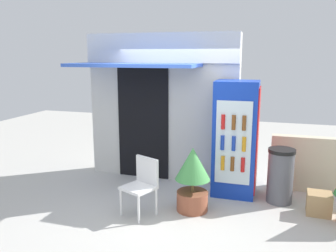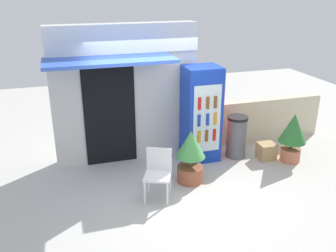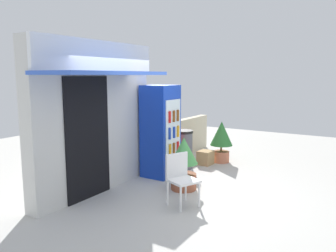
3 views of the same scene
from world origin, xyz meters
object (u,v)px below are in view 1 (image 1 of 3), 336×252
cardboard_box (319,203)px  plastic_chair (142,182)px  potted_plant_near_shop (193,176)px  drink_cooler (236,139)px  trash_bin (280,176)px

cardboard_box → plastic_chair: bearing=-163.7°
potted_plant_near_shop → plastic_chair: bearing=-155.1°
potted_plant_near_shop → cardboard_box: bearing=12.9°
potted_plant_near_shop → cardboard_box: (1.88, 0.43, -0.39)m
drink_cooler → plastic_chair: drink_cooler is taller
plastic_chair → potted_plant_near_shop: potted_plant_near_shop is taller
cardboard_box → drink_cooler: bearing=161.6°
potted_plant_near_shop → trash_bin: bearing=29.1°
drink_cooler → potted_plant_near_shop: size_ratio=1.95×
drink_cooler → cardboard_box: (1.33, -0.44, -0.82)m
trash_bin → cardboard_box: 0.71m
potted_plant_near_shop → trash_bin: size_ratio=1.12×
plastic_chair → trash_bin: (2.01, 1.06, -0.05)m
trash_bin → cardboard_box: size_ratio=2.56×
drink_cooler → potted_plant_near_shop: drink_cooler is taller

